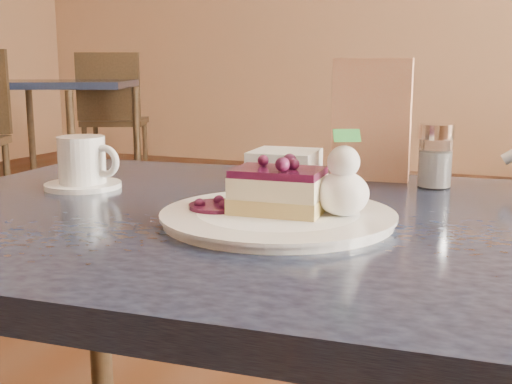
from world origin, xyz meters
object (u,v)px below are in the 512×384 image
at_px(cheesecake_slice, 278,191).
at_px(bg_table_far_left, 53,192).
at_px(main_table, 287,267).
at_px(coffee_set, 83,165).
at_px(dessert_plate, 278,217).

height_order(cheesecake_slice, bg_table_far_left, bg_table_far_left).
relative_size(main_table, coffee_set, 8.94).
relative_size(dessert_plate, coffee_set, 2.20).
xyz_separation_m(dessert_plate, cheesecake_slice, (-0.00, 0.00, 0.03)).
relative_size(dessert_plate, cheesecake_slice, 2.45).
bearing_deg(bg_table_far_left, main_table, -69.47).
height_order(dessert_plate, coffee_set, coffee_set).
height_order(dessert_plate, cheesecake_slice, cheesecake_slice).
distance_m(cheesecake_slice, bg_table_far_left, 3.58).
bearing_deg(main_table, cheesecake_slice, -90.00).
xyz_separation_m(coffee_set, bg_table_far_left, (-2.11, 2.42, -0.64)).
relative_size(main_table, bg_table_far_left, 0.60).
distance_m(dessert_plate, coffee_set, 0.37).
xyz_separation_m(main_table, bg_table_far_left, (-2.46, 2.47, -0.53)).
relative_size(dessert_plate, bg_table_far_left, 0.15).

